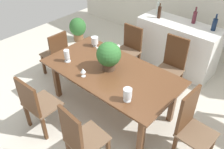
{
  "coord_description": "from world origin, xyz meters",
  "views": [
    {
      "loc": [
        1.93,
        -2.12,
        2.78
      ],
      "look_at": [
        -0.05,
        0.1,
        0.59
      ],
      "focal_mm": 38.57,
      "sensor_mm": 36.0,
      "label": 1
    }
  ],
  "objects_px": {
    "wine_bottle_amber": "(159,12)",
    "crystal_vase_left": "(67,55)",
    "chair_near_left": "(36,103)",
    "potted_plant_floor": "(78,28)",
    "dining_table": "(111,75)",
    "chair_foot_end": "(191,124)",
    "chair_far_left": "(129,47)",
    "crystal_vase_right": "(95,41)",
    "flower_centerpiece": "(109,55)",
    "wine_glass": "(83,71)",
    "kitchen_counter": "(176,46)",
    "wine_bottle_dark": "(158,8)",
    "crystal_vase_center_near": "(128,94)",
    "chair_far_right": "(172,63)",
    "chair_near_right": "(80,138)",
    "wine_bottle_clear": "(194,17)",
    "wine_bottle_tall": "(214,24)",
    "chair_head_end": "(57,53)"
  },
  "relations": [
    {
      "from": "wine_bottle_amber",
      "to": "crystal_vase_left",
      "type": "bearing_deg",
      "value": -100.92
    },
    {
      "from": "kitchen_counter",
      "to": "wine_bottle_clear",
      "type": "distance_m",
      "value": 0.63
    },
    {
      "from": "chair_foot_end",
      "to": "chair_far_right",
      "type": "bearing_deg",
      "value": 42.71
    },
    {
      "from": "chair_near_right",
      "to": "chair_near_left",
      "type": "bearing_deg",
      "value": 3.78
    },
    {
      "from": "chair_far_left",
      "to": "wine_bottle_dark",
      "type": "bearing_deg",
      "value": 85.94
    },
    {
      "from": "chair_far_left",
      "to": "crystal_vase_right",
      "type": "bearing_deg",
      "value": -109.43
    },
    {
      "from": "chair_near_right",
      "to": "wine_glass",
      "type": "bearing_deg",
      "value": -41.71
    },
    {
      "from": "chair_foot_end",
      "to": "crystal_vase_center_near",
      "type": "xyz_separation_m",
      "value": [
        -0.73,
        -0.35,
        0.3
      ]
    },
    {
      "from": "chair_near_left",
      "to": "wine_bottle_amber",
      "type": "relative_size",
      "value": 3.21
    },
    {
      "from": "wine_bottle_dark",
      "to": "wine_bottle_tall",
      "type": "bearing_deg",
      "value": 0.55
    },
    {
      "from": "wine_bottle_clear",
      "to": "chair_foot_end",
      "type": "bearing_deg",
      "value": -62.17
    },
    {
      "from": "wine_bottle_amber",
      "to": "chair_head_end",
      "type": "bearing_deg",
      "value": -121.71
    },
    {
      "from": "chair_head_end",
      "to": "chair_foot_end",
      "type": "distance_m",
      "value": 2.65
    },
    {
      "from": "chair_near_right",
      "to": "kitchen_counter",
      "type": "xyz_separation_m",
      "value": [
        -0.3,
        2.78,
        -0.07
      ]
    },
    {
      "from": "crystal_vase_right",
      "to": "wine_glass",
      "type": "xyz_separation_m",
      "value": [
        0.49,
        -0.72,
        -0.01
      ]
    },
    {
      "from": "kitchen_counter",
      "to": "dining_table",
      "type": "bearing_deg",
      "value": -94.86
    },
    {
      "from": "wine_glass",
      "to": "wine_bottle_tall",
      "type": "height_order",
      "value": "wine_bottle_tall"
    },
    {
      "from": "wine_bottle_tall",
      "to": "wine_glass",
      "type": "bearing_deg",
      "value": -112.14
    },
    {
      "from": "crystal_vase_center_near",
      "to": "wine_bottle_tall",
      "type": "relative_size",
      "value": 0.63
    },
    {
      "from": "crystal_vase_right",
      "to": "potted_plant_floor",
      "type": "distance_m",
      "value": 1.74
    },
    {
      "from": "chair_far_left",
      "to": "crystal_vase_right",
      "type": "xyz_separation_m",
      "value": [
        -0.23,
        -0.68,
        0.34
      ]
    },
    {
      "from": "wine_glass",
      "to": "wine_bottle_clear",
      "type": "xyz_separation_m",
      "value": [
        0.51,
        2.27,
        0.22
      ]
    },
    {
      "from": "flower_centerpiece",
      "to": "crystal_vase_center_near",
      "type": "height_order",
      "value": "flower_centerpiece"
    },
    {
      "from": "potted_plant_floor",
      "to": "chair_foot_end",
      "type": "bearing_deg",
      "value": -19.08
    },
    {
      "from": "crystal_vase_left",
      "to": "crystal_vase_center_near",
      "type": "xyz_separation_m",
      "value": [
        1.25,
        -0.08,
        -0.0
      ]
    },
    {
      "from": "dining_table",
      "to": "wine_glass",
      "type": "relative_size",
      "value": 15.1
    },
    {
      "from": "flower_centerpiece",
      "to": "chair_far_right",
      "type": "bearing_deg",
      "value": 63.88
    },
    {
      "from": "chair_far_right",
      "to": "flower_centerpiece",
      "type": "height_order",
      "value": "flower_centerpiece"
    },
    {
      "from": "wine_glass",
      "to": "kitchen_counter",
      "type": "relative_size",
      "value": 0.09
    },
    {
      "from": "chair_near_left",
      "to": "flower_centerpiece",
      "type": "xyz_separation_m",
      "value": [
        0.41,
        1.04,
        0.46
      ]
    },
    {
      "from": "chair_far_left",
      "to": "crystal_vase_left",
      "type": "xyz_separation_m",
      "value": [
        -0.2,
        -1.3,
        0.35
      ]
    },
    {
      "from": "flower_centerpiece",
      "to": "wine_glass",
      "type": "bearing_deg",
      "value": -111.39
    },
    {
      "from": "chair_near_left",
      "to": "potted_plant_floor",
      "type": "distance_m",
      "value": 2.78
    },
    {
      "from": "chair_near_right",
      "to": "wine_glass",
      "type": "relative_size",
      "value": 7.44
    },
    {
      "from": "chair_far_left",
      "to": "chair_head_end",
      "type": "bearing_deg",
      "value": -131.01
    },
    {
      "from": "dining_table",
      "to": "chair_near_left",
      "type": "bearing_deg",
      "value": -113.9
    },
    {
      "from": "crystal_vase_right",
      "to": "kitchen_counter",
      "type": "xyz_separation_m",
      "value": [
        0.83,
        1.38,
        -0.37
      ]
    },
    {
      "from": "chair_far_right",
      "to": "wine_glass",
      "type": "height_order",
      "value": "chair_far_right"
    },
    {
      "from": "chair_near_right",
      "to": "crystal_vase_left",
      "type": "xyz_separation_m",
      "value": [
        -1.12,
        0.78,
        0.31
      ]
    },
    {
      "from": "dining_table",
      "to": "kitchen_counter",
      "type": "distance_m",
      "value": 1.75
    },
    {
      "from": "crystal_vase_center_near",
      "to": "wine_bottle_tall",
      "type": "distance_m",
      "value": 2.22
    },
    {
      "from": "crystal_vase_left",
      "to": "wine_bottle_dark",
      "type": "bearing_deg",
      "value": 83.37
    },
    {
      "from": "flower_centerpiece",
      "to": "crystal_vase_left",
      "type": "height_order",
      "value": "flower_centerpiece"
    },
    {
      "from": "chair_far_right",
      "to": "crystal_vase_center_near",
      "type": "xyz_separation_m",
      "value": [
        0.14,
        -1.38,
        0.3
      ]
    },
    {
      "from": "chair_far_left",
      "to": "chair_head_end",
      "type": "xyz_separation_m",
      "value": [
        -0.87,
        -1.04,
        -0.0
      ]
    },
    {
      "from": "wine_bottle_clear",
      "to": "wine_bottle_dark",
      "type": "bearing_deg",
      "value": -175.68
    },
    {
      "from": "dining_table",
      "to": "chair_foot_end",
      "type": "height_order",
      "value": "chair_foot_end"
    },
    {
      "from": "wine_bottle_tall",
      "to": "flower_centerpiece",
      "type": "bearing_deg",
      "value": -112.29
    },
    {
      "from": "chair_near_right",
      "to": "wine_bottle_amber",
      "type": "relative_size",
      "value": 3.55
    },
    {
      "from": "crystal_vase_left",
      "to": "wine_bottle_dark",
      "type": "height_order",
      "value": "wine_bottle_dark"
    }
  ]
}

